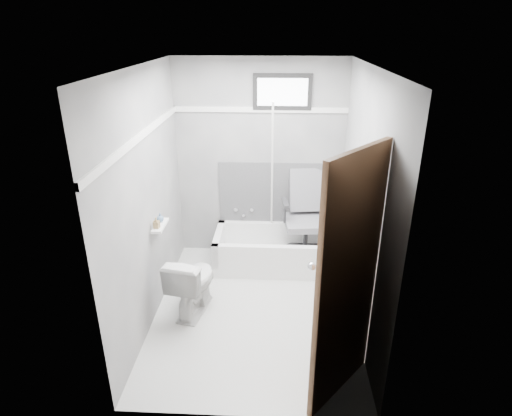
# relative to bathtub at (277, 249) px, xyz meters

# --- Properties ---
(floor) EXTENTS (2.60, 2.60, 0.00)m
(floor) POSITION_rel_bathtub_xyz_m (-0.23, -0.93, -0.21)
(floor) COLOR white
(floor) RESTS_ON ground
(ceiling) EXTENTS (2.60, 2.60, 0.00)m
(ceiling) POSITION_rel_bathtub_xyz_m (-0.23, -0.93, 2.19)
(ceiling) COLOR silver
(ceiling) RESTS_ON floor
(wall_back) EXTENTS (2.00, 0.02, 2.40)m
(wall_back) POSITION_rel_bathtub_xyz_m (-0.23, 0.37, 0.99)
(wall_back) COLOR slate
(wall_back) RESTS_ON floor
(wall_front) EXTENTS (2.00, 0.02, 2.40)m
(wall_front) POSITION_rel_bathtub_xyz_m (-0.23, -2.23, 0.99)
(wall_front) COLOR slate
(wall_front) RESTS_ON floor
(wall_left) EXTENTS (0.02, 2.60, 2.40)m
(wall_left) POSITION_rel_bathtub_xyz_m (-1.23, -0.93, 0.99)
(wall_left) COLOR slate
(wall_left) RESTS_ON floor
(wall_right) EXTENTS (0.02, 2.60, 2.40)m
(wall_right) POSITION_rel_bathtub_xyz_m (0.77, -0.93, 0.99)
(wall_right) COLOR slate
(wall_right) RESTS_ON floor
(bathtub) EXTENTS (1.50, 0.70, 0.42)m
(bathtub) POSITION_rel_bathtub_xyz_m (0.00, 0.00, 0.00)
(bathtub) COLOR white
(bathtub) RESTS_ON floor
(office_chair) EXTENTS (0.65, 0.65, 1.02)m
(office_chair) POSITION_rel_bathtub_xyz_m (0.34, 0.05, 0.42)
(office_chair) COLOR slate
(office_chair) RESTS_ON bathtub
(toilet) EXTENTS (0.50, 0.72, 0.65)m
(toilet) POSITION_rel_bathtub_xyz_m (-0.85, -0.94, 0.11)
(toilet) COLOR silver
(toilet) RESTS_ON floor
(door) EXTENTS (0.78, 0.78, 2.00)m
(door) POSITION_rel_bathtub_xyz_m (0.75, -2.21, 0.79)
(door) COLOR #54381F
(door) RESTS_ON floor
(window) EXTENTS (0.66, 0.04, 0.40)m
(window) POSITION_rel_bathtub_xyz_m (0.02, 0.36, 1.81)
(window) COLOR black
(window) RESTS_ON wall_back
(backerboard) EXTENTS (1.50, 0.02, 0.78)m
(backerboard) POSITION_rel_bathtub_xyz_m (0.02, 0.36, 0.59)
(backerboard) COLOR #4C4C4F
(backerboard) RESTS_ON wall_back
(trim_back) EXTENTS (2.00, 0.02, 0.06)m
(trim_back) POSITION_rel_bathtub_xyz_m (-0.23, 0.36, 1.61)
(trim_back) COLOR white
(trim_back) RESTS_ON wall_back
(trim_left) EXTENTS (0.02, 2.60, 0.06)m
(trim_left) POSITION_rel_bathtub_xyz_m (-1.22, -0.93, 1.61)
(trim_left) COLOR white
(trim_left) RESTS_ON wall_left
(pole) EXTENTS (0.02, 0.54, 1.89)m
(pole) POSITION_rel_bathtub_xyz_m (-0.08, 0.13, 0.84)
(pole) COLOR white
(pole) RESTS_ON bathtub
(shelf) EXTENTS (0.10, 0.32, 0.02)m
(shelf) POSITION_rel_bathtub_xyz_m (-1.16, -0.83, 0.69)
(shelf) COLOR white
(shelf) RESTS_ON wall_left
(soap_bottle_a) EXTENTS (0.06, 0.06, 0.12)m
(soap_bottle_a) POSITION_rel_bathtub_xyz_m (-1.17, -0.91, 0.76)
(soap_bottle_a) COLOR olive
(soap_bottle_a) RESTS_ON shelf
(soap_bottle_b) EXTENTS (0.10, 0.10, 0.09)m
(soap_bottle_b) POSITION_rel_bathtub_xyz_m (-1.17, -0.77, 0.75)
(soap_bottle_b) COLOR slate
(soap_bottle_b) RESTS_ON shelf
(faucet) EXTENTS (0.26, 0.10, 0.16)m
(faucet) POSITION_rel_bathtub_xyz_m (-0.43, 0.34, 0.34)
(faucet) COLOR silver
(faucet) RESTS_ON wall_back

